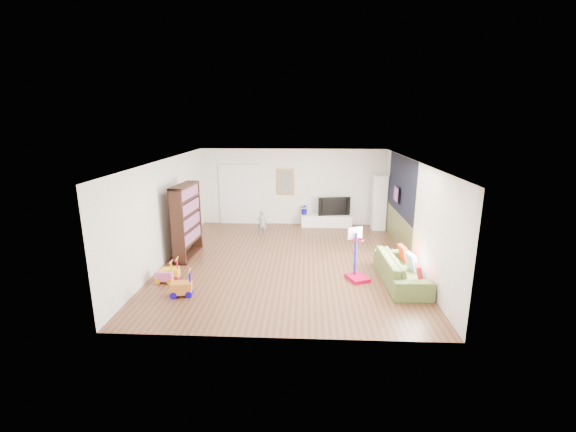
{
  "coord_description": "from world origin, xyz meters",
  "views": [
    {
      "loc": [
        0.5,
        -9.75,
        3.77
      ],
      "look_at": [
        0.0,
        0.4,
        1.15
      ],
      "focal_mm": 24.0,
      "sensor_mm": 36.0,
      "label": 1
    }
  ],
  "objects_px": {
    "sofa": "(401,270)",
    "basketball_hoop": "(359,255)",
    "media_console": "(326,221)",
    "bookshelf": "(186,221)"
  },
  "relations": [
    {
      "from": "media_console",
      "to": "basketball_hoop",
      "type": "distance_m",
      "value": 4.69
    },
    {
      "from": "bookshelf",
      "to": "basketball_hoop",
      "type": "distance_m",
      "value": 4.74
    },
    {
      "from": "sofa",
      "to": "basketball_hoop",
      "type": "bearing_deg",
      "value": 83.39
    },
    {
      "from": "sofa",
      "to": "basketball_hoop",
      "type": "distance_m",
      "value": 1.05
    },
    {
      "from": "media_console",
      "to": "bookshelf",
      "type": "relative_size",
      "value": 0.88
    },
    {
      "from": "sofa",
      "to": "basketball_hoop",
      "type": "xyz_separation_m",
      "value": [
        -1.0,
        0.08,
        0.32
      ]
    },
    {
      "from": "media_console",
      "to": "basketball_hoop",
      "type": "height_order",
      "value": "basketball_hoop"
    },
    {
      "from": "media_console",
      "to": "sofa",
      "type": "height_order",
      "value": "sofa"
    },
    {
      "from": "basketball_hoop",
      "to": "media_console",
      "type": "bearing_deg",
      "value": 72.5
    },
    {
      "from": "sofa",
      "to": "basketball_hoop",
      "type": "relative_size",
      "value": 1.71
    }
  ]
}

